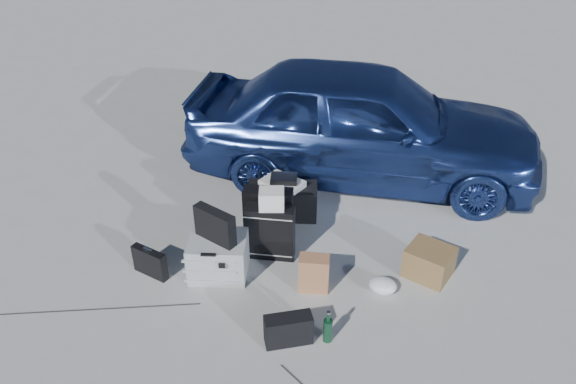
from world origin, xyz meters
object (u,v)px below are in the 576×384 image
object	(u,v)px
pelican_case	(218,256)
suitcase_left	(268,217)
suitcase_right	(270,232)
cardboard_box	(429,262)
green_bottle	(328,327)
car	(362,122)
briefcase	(150,262)
duffel_bag	(283,201)

from	to	relation	value
pelican_case	suitcase_left	bearing A→B (deg)	48.47
suitcase_right	cardboard_box	distance (m)	1.59
suitcase_right	green_bottle	distance (m)	1.27
car	cardboard_box	size ratio (longest dim) A/B	10.16
suitcase_right	cardboard_box	size ratio (longest dim) A/B	1.42
suitcase_left	green_bottle	bearing A→B (deg)	-61.14
suitcase_right	pelican_case	bearing A→B (deg)	-143.84
briefcase	green_bottle	bearing A→B (deg)	4.20
duffel_bag	green_bottle	size ratio (longest dim) A/B	2.43
briefcase	pelican_case	bearing A→B (deg)	33.67
duffel_bag	cardboard_box	xyz separation A→B (m)	(1.64, -0.65, -0.04)
suitcase_right	green_bottle	world-z (taller)	suitcase_right
green_bottle	suitcase_right	bearing A→B (deg)	127.81
suitcase_left	car	bearing A→B (deg)	60.00
suitcase_right	suitcase_left	bearing A→B (deg)	103.65
briefcase	suitcase_left	size ratio (longest dim) A/B	0.58
briefcase	duffel_bag	distance (m)	1.64
car	duffel_bag	distance (m)	1.45
briefcase	suitcase_right	world-z (taller)	suitcase_right
car	pelican_case	distance (m)	2.55
suitcase_left	suitcase_right	bearing A→B (deg)	-76.88
pelican_case	cardboard_box	distance (m)	2.06
suitcase_right	duffel_bag	xyz separation A→B (m)	(-0.05, 0.73, -0.10)
cardboard_box	suitcase_left	bearing A→B (deg)	175.29
car	green_bottle	bearing A→B (deg)	179.75
car	briefcase	world-z (taller)	car
suitcase_left	suitcase_right	size ratio (longest dim) A/B	1.11
car	briefcase	xyz separation A→B (m)	(-1.72, -2.43, -0.57)
cardboard_box	green_bottle	distance (m)	1.35
green_bottle	duffel_bag	bearing A→B (deg)	115.65
car	duffel_bag	size ratio (longest dim) A/B	5.51
suitcase_left	cardboard_box	size ratio (longest dim) A/B	1.57
car	duffel_bag	bearing A→B (deg)	145.48
car	green_bottle	distance (m)	2.93
duffel_bag	cardboard_box	distance (m)	1.77
pelican_case	green_bottle	world-z (taller)	pelican_case
suitcase_right	cardboard_box	world-z (taller)	suitcase_right
briefcase	green_bottle	size ratio (longest dim) A/B	1.21
pelican_case	suitcase_right	world-z (taller)	suitcase_right
duffel_bag	car	bearing A→B (deg)	46.85
pelican_case	green_bottle	size ratio (longest dim) A/B	1.75
suitcase_left	green_bottle	size ratio (longest dim) A/B	2.07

